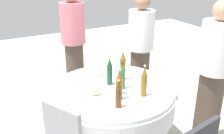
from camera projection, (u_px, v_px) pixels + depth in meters
name	position (u px, v px, depth m)	size (l,w,h in m)	color
dining_table	(112.00, 101.00, 2.74)	(1.29, 1.29, 0.74)	white
bottle_amber_left	(144.00, 82.00, 2.47)	(0.06, 0.06, 0.32)	#8C5619
bottle_dark_green_east	(110.00, 72.00, 2.70)	(0.06, 0.06, 0.30)	#194728
bottle_amber_south	(119.00, 85.00, 2.41)	(0.06, 0.06, 0.31)	#8C5619
bottle_green_rear	(122.00, 77.00, 2.62)	(0.06, 0.06, 0.28)	#2D6B38
bottle_amber_outer	(123.00, 66.00, 2.81)	(0.06, 0.06, 0.33)	#8C5619
bottle_brown_mid	(118.00, 95.00, 2.28)	(0.06, 0.06, 0.27)	#593314
wine_glass_rear	(119.00, 83.00, 2.52)	(0.07, 0.07, 0.16)	white
wine_glass_outer	(121.00, 62.00, 3.04)	(0.07, 0.07, 0.15)	white
plate_front	(99.00, 75.00, 2.93)	(0.24, 0.24, 0.04)	white
plate_west	(96.00, 94.00, 2.52)	(0.22, 0.22, 0.04)	white
fork_east	(134.00, 75.00, 2.97)	(0.18, 0.02, 0.01)	silver
person_left	(74.00, 42.00, 3.71)	(0.34, 0.34, 1.64)	#4C3F33
person_east	(140.00, 51.00, 3.54)	(0.34, 0.34, 1.55)	#4C3F33
person_south	(213.00, 78.00, 2.63)	(0.34, 0.34, 1.63)	#4C3F33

